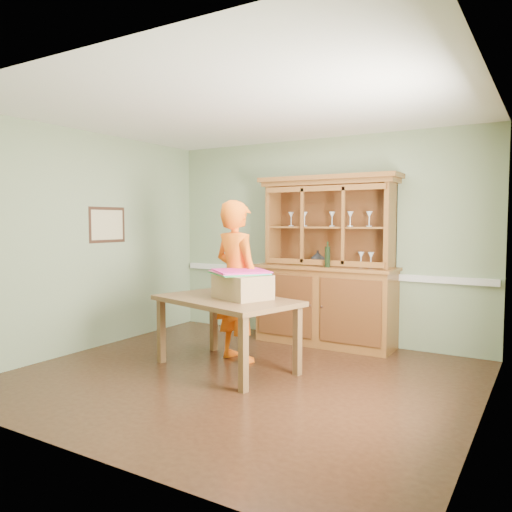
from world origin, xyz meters
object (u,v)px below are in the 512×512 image
Objects in this scene: china_hutch at (326,285)px; dining_table at (226,306)px; cardboard_box at (243,287)px; person at (237,281)px.

china_hutch is 1.65m from dining_table.
dining_table is at bearing -107.23° from china_hutch.
person reaches higher than cardboard_box.
dining_table is 0.94× the size of person.
china_hutch is at bearing 87.86° from dining_table.
dining_table is (-0.49, -1.57, -0.09)m from china_hutch.
china_hutch is 1.55m from cardboard_box.
cardboard_box is at bearing -102.11° from china_hutch.
china_hutch is at bearing 77.89° from cardboard_box.
china_hutch reaches higher than person.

